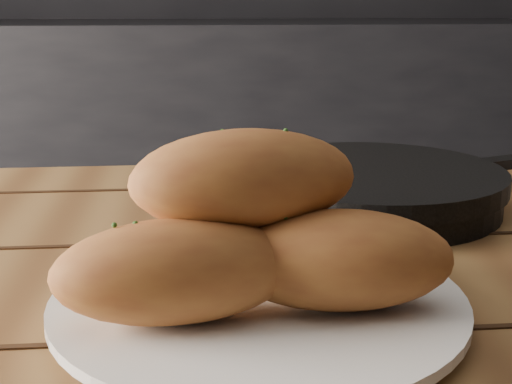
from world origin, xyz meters
name	(u,v)px	position (x,y,z in m)	size (l,w,h in m)	color
counter	(236,159)	(0.00, 1.70, 0.45)	(2.80, 0.60, 0.90)	black
table	(369,378)	(0.00, -0.09, 0.66)	(1.63, 0.87, 0.75)	brown
plate	(258,305)	(-0.10, -0.16, 0.76)	(0.30, 0.30, 0.02)	white
bread_rolls	(251,233)	(-0.11, -0.17, 0.82)	(0.28, 0.22, 0.12)	#A7682E
skillet	(373,187)	(0.05, 0.11, 0.77)	(0.41, 0.29, 0.05)	black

